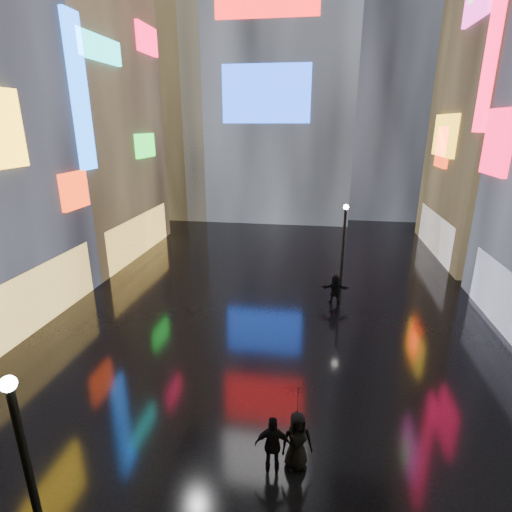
# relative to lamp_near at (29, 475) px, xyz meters

# --- Properties ---
(ground) EXTENTS (140.00, 140.00, 0.00)m
(ground) POSITION_rel_lamp_near_xyz_m (3.23, 16.00, -2.94)
(ground) COLOR black
(ground) RESTS_ON ground
(building_left_far) EXTENTS (10.28, 12.00, 22.00)m
(building_left_far) POSITION_rel_lamp_near_xyz_m (-12.75, 22.00, 8.04)
(building_left_far) COLOR black
(building_left_far) RESTS_ON ground
(tower_main) EXTENTS (16.00, 14.20, 42.00)m
(tower_main) POSITION_rel_lamp_near_xyz_m (0.23, 39.98, 18.06)
(tower_main) COLOR black
(tower_main) RESTS_ON ground
(tower_flank_right) EXTENTS (12.00, 12.00, 34.00)m
(tower_flank_right) POSITION_rel_lamp_near_xyz_m (12.23, 42.00, 14.06)
(tower_flank_right) COLOR black
(tower_flank_right) RESTS_ON ground
(tower_flank_left) EXTENTS (10.00, 10.00, 26.00)m
(tower_flank_left) POSITION_rel_lamp_near_xyz_m (-10.77, 38.00, 10.06)
(tower_flank_left) COLOR black
(tower_flank_left) RESTS_ON ground
(lamp_near) EXTENTS (0.30, 0.30, 5.20)m
(lamp_near) POSITION_rel_lamp_near_xyz_m (0.00, 0.00, 0.00)
(lamp_near) COLOR black
(lamp_near) RESTS_ON ground
(lamp_far) EXTENTS (0.30, 0.30, 5.20)m
(lamp_far) POSITION_rel_lamp_near_xyz_m (6.88, 17.19, 0.00)
(lamp_far) COLOR black
(lamp_far) RESTS_ON ground
(pedestrian_3) EXTENTS (1.07, 0.52, 1.78)m
(pedestrian_3) POSITION_rel_lamp_near_xyz_m (4.41, 3.66, -2.05)
(pedestrian_3) COLOR black
(pedestrian_3) RESTS_ON ground
(pedestrian_4) EXTENTS (1.01, 0.80, 1.83)m
(pedestrian_4) POSITION_rel_lamp_near_xyz_m (5.06, 3.88, -2.03)
(pedestrian_4) COLOR black
(pedestrian_4) RESTS_ON ground
(pedestrian_5) EXTENTS (1.53, 0.50, 1.65)m
(pedestrian_5) POSITION_rel_lamp_near_xyz_m (6.48, 15.33, -2.12)
(pedestrian_5) COLOR black
(pedestrian_5) RESTS_ON ground
(umbrella_2) EXTENTS (1.38, 1.38, 0.92)m
(umbrella_2) POSITION_rel_lamp_near_xyz_m (5.06, 3.88, -0.66)
(umbrella_2) COLOR black
(umbrella_2) RESTS_ON pedestrian_4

